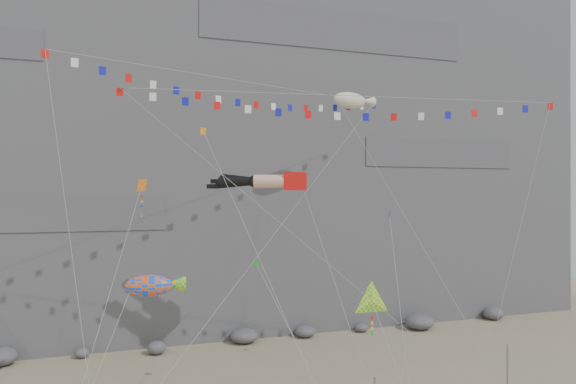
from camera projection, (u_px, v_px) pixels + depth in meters
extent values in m
cube|color=slate|center=(210.00, 97.00, 65.59)|extent=(80.00, 28.00, 50.00)
cylinder|color=gray|center=(508.00, 373.00, 36.92)|extent=(0.12, 0.12, 3.79)
cube|color=red|center=(296.00, 181.00, 42.74)|extent=(2.44, 2.75, 1.34)
cylinder|color=#E5A88F|center=(269.00, 181.00, 42.22)|extent=(2.48, 1.84, 0.99)
sphere|color=black|center=(254.00, 181.00, 42.31)|extent=(0.91, 0.91, 0.91)
cone|color=black|center=(236.00, 182.00, 42.41)|extent=(2.82, 1.87, 0.93)
cube|color=black|center=(213.00, 186.00, 42.55)|extent=(0.96, 0.72, 0.33)
cylinder|color=#E5A88F|center=(271.00, 182.00, 43.56)|extent=(2.48, 1.84, 0.99)
sphere|color=black|center=(256.00, 182.00, 43.65)|extent=(0.91, 0.91, 0.91)
cone|color=black|center=(239.00, 180.00, 43.75)|extent=(2.83, 1.88, 0.99)
cube|color=black|center=(216.00, 181.00, 43.89)|extent=(0.96, 0.72, 0.33)
cylinder|color=gray|center=(335.00, 293.00, 35.93)|extent=(0.03, 0.03, 20.53)
cylinder|color=gray|center=(188.00, 234.00, 35.57)|extent=(0.03, 0.03, 27.29)
cylinder|color=gray|center=(415.00, 242.00, 39.19)|extent=(0.03, 0.03, 22.42)
cylinder|color=gray|center=(104.00, 310.00, 31.52)|extent=(0.03, 0.03, 16.55)
cylinder|color=gray|center=(106.00, 375.00, 29.22)|extent=(0.03, 0.03, 10.29)
cylinder|color=gray|center=(398.00, 372.00, 32.20)|extent=(0.03, 0.03, 9.60)
cylinder|color=gray|center=(419.00, 229.00, 43.45)|extent=(0.03, 0.03, 26.66)
cylinder|color=gray|center=(263.00, 268.00, 35.07)|extent=(0.03, 0.03, 22.08)
cylinder|color=gray|center=(400.00, 310.00, 36.81)|extent=(0.03, 0.03, 16.48)
cylinder|color=gray|center=(298.00, 347.00, 33.61)|extent=(0.03, 0.03, 13.07)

